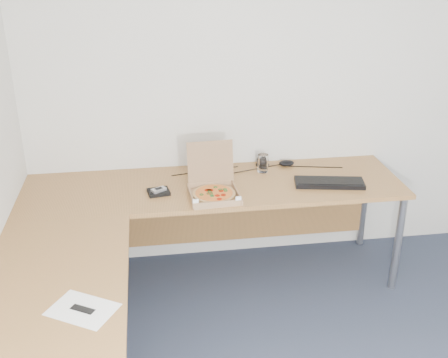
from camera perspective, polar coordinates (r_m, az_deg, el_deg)
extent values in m
cube|color=#A16E39|center=(3.63, -1.06, -0.79)|extent=(2.50, 0.70, 0.03)
cube|color=#A16E39|center=(2.70, -17.59, -11.76)|extent=(0.70, 1.50, 0.03)
cylinder|color=gray|center=(4.35, 14.36, -2.50)|extent=(0.05, 0.05, 0.70)
cube|color=#A57B54|center=(3.45, -1.04, -1.86)|extent=(0.30, 0.30, 0.01)
cube|color=#A57B54|center=(3.54, -1.41, 1.57)|extent=(0.30, 0.06, 0.30)
cylinder|color=tan|center=(3.44, -1.04, -1.64)|extent=(0.27, 0.27, 0.02)
cylinder|color=#B02B15|center=(3.43, -1.04, -1.44)|extent=(0.23, 0.23, 0.00)
cylinder|color=white|center=(3.80, 4.07, 1.65)|extent=(0.07, 0.07, 0.13)
cube|color=black|center=(3.68, 10.90, -0.39)|extent=(0.47, 0.24, 0.03)
ellipsoid|color=black|center=(3.94, 6.51, 1.65)|extent=(0.12, 0.09, 0.04)
cube|color=black|center=(3.52, -6.81, -1.35)|extent=(0.15, 0.13, 0.02)
cube|color=#B2B5BA|center=(3.50, -6.80, -1.12)|extent=(0.10, 0.09, 0.02)
cube|color=white|center=(2.56, -14.48, -12.99)|extent=(0.35, 0.32, 0.00)
ellipsoid|color=black|center=(3.92, 4.04, 2.01)|extent=(0.10, 0.10, 0.08)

